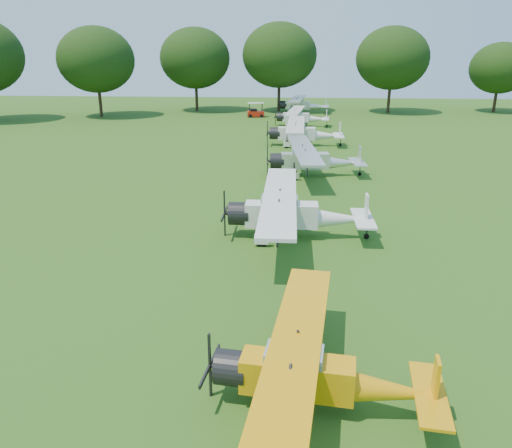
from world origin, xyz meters
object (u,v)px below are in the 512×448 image
at_px(aircraft_5, 303,132).
at_px(aircraft_7, 302,104).
at_px(aircraft_3, 293,211).
at_px(golf_cart, 255,112).
at_px(aircraft_4, 312,158).
at_px(aircraft_6, 300,116).
at_px(aircraft_2, 315,372).

xyz_separation_m(aircraft_5, aircraft_7, (0.22, 26.60, -0.00)).
relative_size(aircraft_3, aircraft_7, 0.99).
bearing_deg(aircraft_3, golf_cart, 96.41).
bearing_deg(golf_cart, aircraft_3, -90.89).
relative_size(aircraft_3, aircraft_4, 1.02).
xyz_separation_m(aircraft_7, golf_cart, (-6.51, -4.93, -0.73)).
height_order(aircraft_4, aircraft_7, aircraft_7).
bearing_deg(aircraft_6, aircraft_3, -84.88).
bearing_deg(golf_cart, aircraft_7, 29.59).
relative_size(aircraft_6, golf_cart, 4.39).
distance_m(aircraft_4, golf_cart, 34.78).
height_order(aircraft_2, aircraft_7, aircraft_7).
xyz_separation_m(aircraft_6, aircraft_7, (0.34, 13.25, 0.15)).
bearing_deg(aircraft_2, aircraft_4, 95.00).
relative_size(aircraft_5, aircraft_7, 0.99).
distance_m(aircraft_2, aircraft_6, 51.54).
distance_m(aircraft_5, aircraft_7, 26.60).
bearing_deg(aircraft_4, aircraft_7, 85.36).
height_order(aircraft_2, golf_cart, golf_cart).
xyz_separation_m(aircraft_5, aircraft_6, (-0.13, 13.35, -0.15)).
height_order(aircraft_3, aircraft_6, aircraft_3).
bearing_deg(aircraft_3, aircraft_4, 83.79).
xyz_separation_m(aircraft_3, aircraft_5, (0.80, 25.46, 0.01)).
distance_m(aircraft_3, golf_cart, 47.46).
relative_size(aircraft_2, aircraft_4, 0.84).
height_order(aircraft_3, aircraft_4, aircraft_3).
relative_size(aircraft_5, golf_cart, 4.88).
relative_size(aircraft_3, aircraft_5, 0.99).
bearing_deg(aircraft_4, aircraft_6, 86.39).
distance_m(aircraft_4, aircraft_6, 25.77).
distance_m(aircraft_2, aircraft_7, 64.80).
bearing_deg(aircraft_5, aircraft_7, 90.56).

